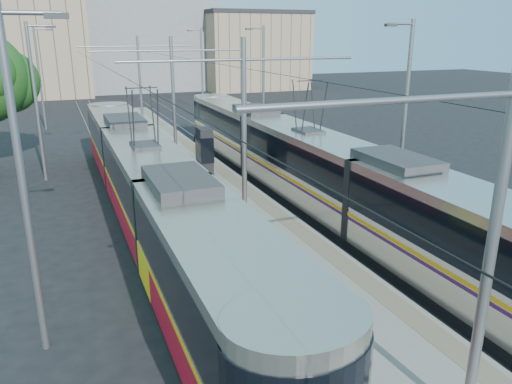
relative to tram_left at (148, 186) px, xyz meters
name	(u,v)px	position (x,y,z in m)	size (l,w,h in m)	color
ground	(351,326)	(3.60, -9.20, -1.71)	(160.00, 160.00, 0.00)	black
platform	(189,168)	(3.60, 7.80, -1.56)	(4.00, 50.00, 0.30)	gray
tactile_strip_left	(163,168)	(2.15, 7.80, -1.40)	(0.70, 50.00, 0.01)	gray
tactile_strip_right	(213,163)	(5.05, 7.80, -1.40)	(0.70, 50.00, 0.01)	gray
rails	(189,171)	(3.60, 7.80, -1.69)	(8.71, 70.00, 0.03)	gray
tram_left	(148,186)	(0.00, 0.00, 0.00)	(2.43, 28.05, 5.50)	black
tram_right	(307,163)	(7.20, 0.36, 0.15)	(2.43, 31.20, 5.50)	black
catenary	(200,96)	(3.60, 4.96, 2.81)	(9.20, 70.00, 7.00)	slate
street_lamps	(169,89)	(3.60, 11.80, 2.47)	(15.18, 38.22, 8.00)	slate
shelter	(205,151)	(3.93, 5.55, -0.09)	(0.72, 1.15, 2.52)	black
building_left	(17,40)	(-6.40, 50.80, 5.03)	(16.32, 12.24, 13.46)	gray
building_centre	(143,25)	(9.60, 54.80, 6.99)	(18.36, 14.28, 17.37)	gray
building_right	(252,50)	(23.60, 48.80, 3.57)	(14.28, 10.20, 10.53)	gray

